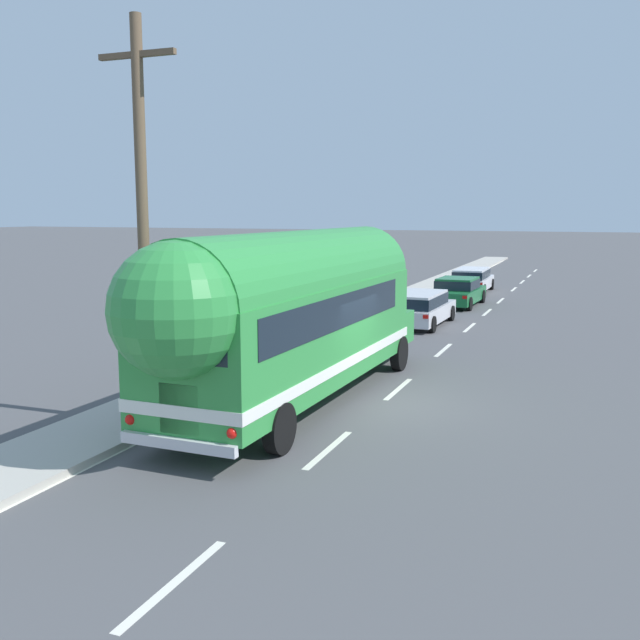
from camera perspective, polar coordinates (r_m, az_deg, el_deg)
name	(u,v)px	position (r m, az deg, el deg)	size (l,w,h in m)	color
ground_plane	(382,403)	(17.55, 4.90, -6.55)	(300.00, 300.00, 0.00)	#4C4C4F
lane_markings	(408,322)	(30.17, 6.95, -0.17)	(3.82, 80.00, 0.01)	silver
sidewalk_slab	(337,327)	(28.30, 1.37, -0.55)	(2.15, 90.00, 0.15)	#ADA89E
utility_pole	(143,218)	(15.69, -13.78, 7.79)	(1.80, 0.24, 8.50)	brown
painted_bus	(290,311)	(16.62, -2.37, 0.72)	(2.83, 12.45, 4.12)	#2D8C3D
car_lead	(419,306)	(29.17, 7.79, 1.07)	(2.09, 4.76, 1.37)	silver
car_second	(458,291)	(35.69, 10.77, 2.29)	(2.13, 4.68, 1.37)	#196633
car_third	(472,279)	(41.69, 11.88, 3.22)	(1.96, 4.82, 1.37)	white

